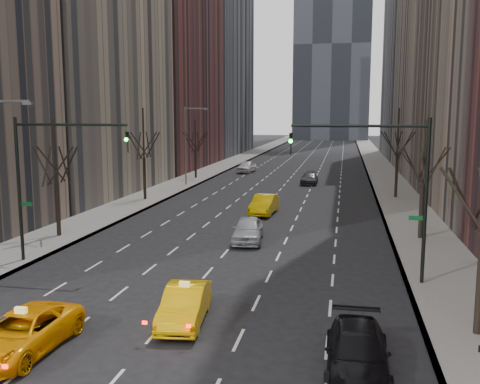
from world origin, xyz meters
The scene contains 21 objects.
ground centered at (0.00, 0.00, 0.00)m, with size 400.00×400.00×0.00m, color black.
sidewalk_left centered at (-12.25, 70.00, 0.07)m, with size 4.50×320.00×0.15m, color slate.
sidewalk_right centered at (12.25, 70.00, 0.07)m, with size 4.50×320.00×0.15m, color slate.
bld_left_far centered at (-21.50, 66.00, 22.00)m, with size 14.00×28.00×44.00m, color brown.
bld_left_deep centered at (-21.50, 96.00, 30.00)m, with size 14.00×30.00×60.00m, color slate.
bld_right_deep centered at (21.50, 95.00, 29.00)m, with size 14.00×30.00×58.00m, color slate.
tree_lw_b centered at (-12.00, 18.00, 3.72)m, with size 3.36×3.50×7.82m.
tree_lw_c centered at (-12.00, 34.00, 4.04)m, with size 3.36×3.50×8.74m.
tree_lw_d centered at (-12.00, 52.00, 3.56)m, with size 3.36×3.50×7.36m.
tree_rw_b centered at (12.00, 22.00, 3.72)m, with size 3.36×3.50×7.82m.
tree_rw_c centered at (12.00, 40.00, 4.04)m, with size 3.36×3.50×8.74m.
traffic_mast_left centered at (-9.11, 12.00, 5.49)m, with size 6.69×0.39×8.00m.
traffic_mast_right centered at (9.11, 12.00, 5.49)m, with size 6.69×0.39×8.00m.
streetlight_far centered at (-10.84, 45.00, 5.62)m, with size 2.83×0.22×9.00m.
taxi_suv centered at (-4.01, 1.53, 0.72)m, with size 2.38×5.16×1.44m, color #FFA405.
taxi_sedan centered at (0.80, 5.26, 0.74)m, with size 1.57×4.50×1.48m, color #FFBC05.
silver_sedan_ahead centered at (0.81, 19.29, 0.81)m, with size 1.90×4.73×1.61m, color #A8ABB0.
parked_suv_black centered at (7.50, 2.16, 0.72)m, with size 2.03×4.99×1.45m, color black.
far_taxi centered at (0.42, 29.18, 0.81)m, with size 1.70×4.89×1.61m, color yellow.
far_suv_grey centered at (2.84, 49.44, 0.70)m, with size 1.96×4.81×1.40m, color #313036.
far_car_white centered at (-6.83, 60.52, 0.83)m, with size 1.96×4.88×1.66m, color white.
Camera 1 is at (6.94, -14.47, 8.32)m, focal length 40.00 mm.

